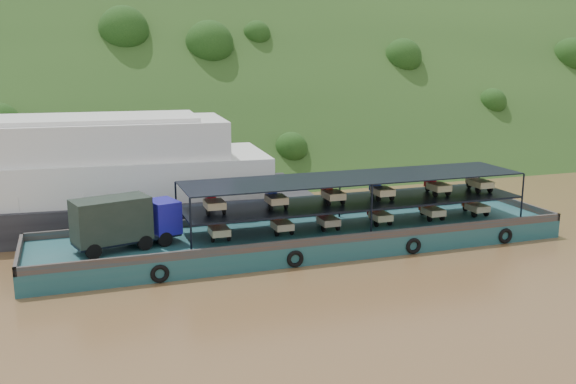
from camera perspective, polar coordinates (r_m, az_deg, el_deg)
name	(u,v)px	position (r m, az deg, el deg)	size (l,w,h in m)	color
ground	(331,246)	(42.88, 3.86, -4.80)	(160.00, 160.00, 0.00)	brown
hillside	(213,162)	(76.48, -6.73, 2.70)	(140.00, 28.00, 28.00)	#1D3915
cargo_barge	(296,233)	(41.81, 0.72, -3.67)	(35.00, 7.18, 4.54)	#16494D
passenger_ferry	(27,183)	(49.23, -22.20, 0.77)	(40.87, 13.05, 8.15)	black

